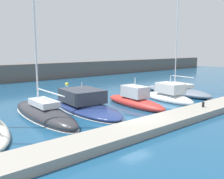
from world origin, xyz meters
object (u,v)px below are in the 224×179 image
object	(u,v)px
sailboat_slate_seventh	(177,90)
motorboat_red_fifth	(135,100)
motorboat_navy_fourth	(84,104)
mooring_buoy_yellow	(67,84)
dock_bollard	(203,105)
sailboat_charcoal_third	(44,113)
motorboat_white_sixth	(169,96)

from	to	relation	value
sailboat_slate_seventh	motorboat_red_fifth	bearing A→B (deg)	104.44
motorboat_navy_fourth	mooring_buoy_yellow	bearing A→B (deg)	-19.39
motorboat_navy_fourth	mooring_buoy_yellow	distance (m)	16.50
sailboat_slate_seventh	dock_bollard	size ratio (longest dim) A/B	43.07
sailboat_charcoal_third	motorboat_white_sixth	size ratio (longest dim) A/B	2.51
motorboat_navy_fourth	sailboat_slate_seventh	bearing A→B (deg)	-87.35
motorboat_red_fifth	mooring_buoy_yellow	world-z (taller)	motorboat_red_fifth
dock_bollard	motorboat_red_fifth	bearing A→B (deg)	112.86
motorboat_red_fifth	mooring_buoy_yellow	size ratio (longest dim) A/B	12.77
sailboat_charcoal_third	sailboat_slate_seventh	xyz separation A→B (m)	(16.61, -0.51, 0.10)
motorboat_navy_fourth	mooring_buoy_yellow	size ratio (longest dim) A/B	17.79
motorboat_navy_fourth	dock_bollard	world-z (taller)	motorboat_navy_fourth
motorboat_white_sixth	motorboat_navy_fourth	bearing A→B (deg)	79.93
motorboat_white_sixth	dock_bollard	distance (m)	5.41
motorboat_navy_fourth	sailboat_slate_seventh	distance (m)	12.71
motorboat_navy_fourth	dock_bollard	xyz separation A→B (m)	(6.78, -7.53, 0.24)
motorboat_navy_fourth	motorboat_red_fifth	xyz separation A→B (m)	(4.41, -1.91, 0.03)
mooring_buoy_yellow	dock_bollard	size ratio (longest dim) A/B	1.36
dock_bollard	sailboat_slate_seventh	bearing A→B (deg)	49.06
sailboat_slate_seventh	mooring_buoy_yellow	world-z (taller)	sailboat_slate_seventh
motorboat_navy_fourth	dock_bollard	distance (m)	10.13
sailboat_slate_seventh	dock_bollard	distance (m)	9.03
motorboat_white_sixth	mooring_buoy_yellow	size ratio (longest dim) A/B	10.71
sailboat_charcoal_third	motorboat_white_sixth	distance (m)	12.92
motorboat_navy_fourth	motorboat_red_fifth	size ratio (longest dim) A/B	1.39
motorboat_navy_fourth	sailboat_slate_seventh	world-z (taller)	sailboat_slate_seventh
motorboat_white_sixth	mooring_buoy_yellow	xyz separation A→B (m)	(-1.76, 17.43, -0.46)
sailboat_charcoal_third	motorboat_navy_fourth	xyz separation A→B (m)	(3.92, 0.20, 0.13)
sailboat_slate_seventh	mooring_buoy_yellow	size ratio (longest dim) A/B	31.59
sailboat_slate_seventh	sailboat_charcoal_third	bearing A→B (deg)	94.44
motorboat_red_fifth	dock_bollard	xyz separation A→B (m)	(2.37, -5.62, 0.21)
motorboat_navy_fourth	motorboat_white_sixth	bearing A→B (deg)	-100.06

